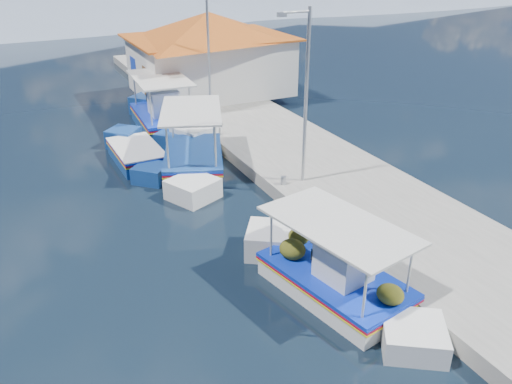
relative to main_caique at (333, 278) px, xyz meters
name	(u,v)px	position (x,y,z in m)	size (l,w,h in m)	color
ground	(204,247)	(-2.23, 3.57, -0.45)	(160.00, 160.00, 0.00)	black
quay	(281,146)	(3.67, 9.57, -0.20)	(5.00, 44.00, 0.50)	gray
bollards	(245,151)	(1.57, 8.82, 0.20)	(0.20, 17.20, 0.30)	#A5A8AD
main_caique	(333,278)	(0.00, 0.00, 0.00)	(2.95, 6.93, 2.33)	silver
caique_green_canopy	(192,160)	(-0.48, 9.43, -0.03)	(3.89, 6.98, 2.79)	silver
caique_blue_hull	(137,155)	(-2.31, 11.18, -0.16)	(1.82, 5.93, 1.06)	navy
caique_far	(162,118)	(-0.02, 14.99, 0.07)	(2.63, 7.96, 2.79)	navy
harbor_building	(210,52)	(3.97, 18.57, 2.33)	(10.49, 10.49, 4.40)	silver
lamp_post_near	(304,90)	(2.28, 5.57, 3.40)	(1.21, 0.14, 6.00)	#A5A8AD
lamp_post_far	(207,46)	(2.28, 14.57, 3.40)	(1.21, 0.14, 6.00)	#A5A8AD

